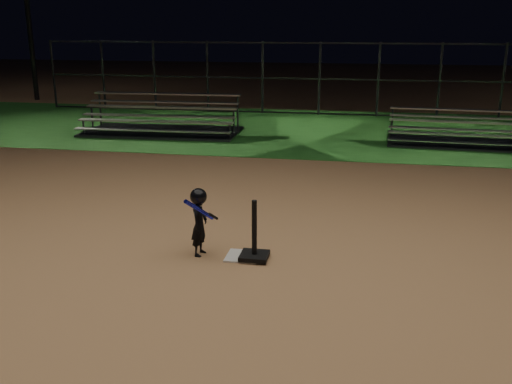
{
  "coord_description": "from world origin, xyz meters",
  "views": [
    {
      "loc": [
        1.53,
        -7.2,
        3.11
      ],
      "look_at": [
        0.0,
        1.0,
        0.65
      ],
      "focal_mm": 40.27,
      "sensor_mm": 36.0,
      "label": 1
    }
  ],
  "objects_px": {
    "batting_tee": "(254,247)",
    "bleacher_left": "(162,126)",
    "home_plate": "(243,256)",
    "bleacher_right": "(457,138)",
    "child_batter": "(199,220)"
  },
  "relations": [
    {
      "from": "home_plate",
      "to": "bleacher_left",
      "type": "bearing_deg",
      "value": 116.1
    },
    {
      "from": "home_plate",
      "to": "bleacher_left",
      "type": "height_order",
      "value": "bleacher_left"
    },
    {
      "from": "home_plate",
      "to": "batting_tee",
      "type": "height_order",
      "value": "batting_tee"
    },
    {
      "from": "batting_tee",
      "to": "bleacher_right",
      "type": "relative_size",
      "value": 0.23
    },
    {
      "from": "home_plate",
      "to": "bleacher_right",
      "type": "distance_m",
      "value": 9.42
    },
    {
      "from": "batting_tee",
      "to": "bleacher_right",
      "type": "height_order",
      "value": "bleacher_right"
    },
    {
      "from": "batting_tee",
      "to": "bleacher_left",
      "type": "xyz_separation_m",
      "value": [
        -4.41,
        8.69,
        0.05
      ]
    },
    {
      "from": "bleacher_left",
      "to": "batting_tee",
      "type": "bearing_deg",
      "value": -64.94
    },
    {
      "from": "batting_tee",
      "to": "bleacher_right",
      "type": "xyz_separation_m",
      "value": [
        3.85,
        8.57,
        0.0
      ]
    },
    {
      "from": "home_plate",
      "to": "bleacher_right",
      "type": "xyz_separation_m",
      "value": [
        4.03,
        8.52,
        0.17
      ]
    },
    {
      "from": "child_batter",
      "to": "bleacher_left",
      "type": "distance_m",
      "value": 9.39
    },
    {
      "from": "bleacher_right",
      "to": "child_batter",
      "type": "bearing_deg",
      "value": -114.79
    },
    {
      "from": "home_plate",
      "to": "bleacher_right",
      "type": "height_order",
      "value": "bleacher_right"
    },
    {
      "from": "home_plate",
      "to": "child_batter",
      "type": "distance_m",
      "value": 0.79
    },
    {
      "from": "batting_tee",
      "to": "home_plate",
      "type": "bearing_deg",
      "value": 163.98
    }
  ]
}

